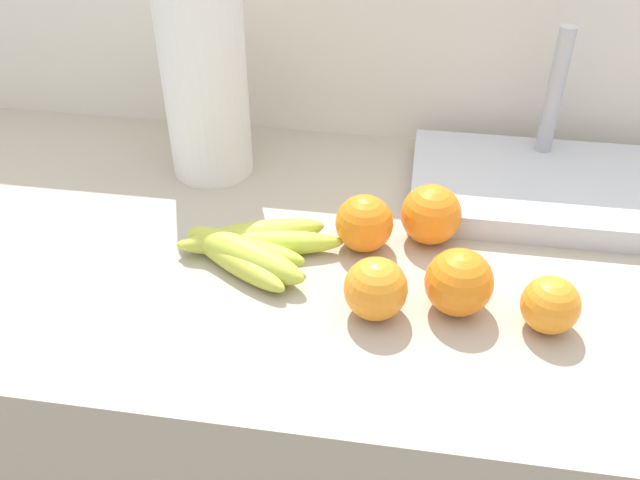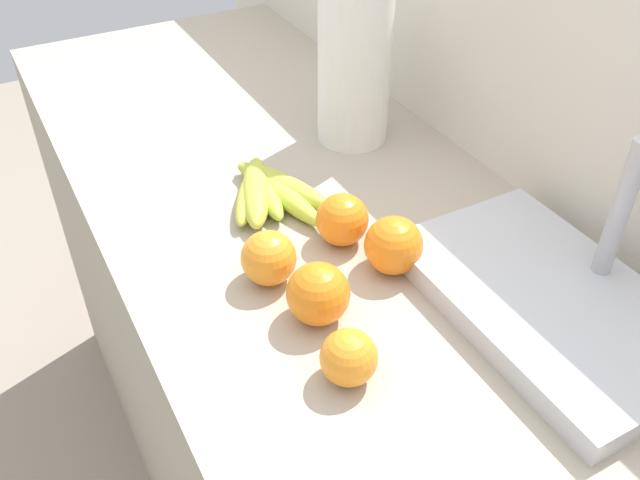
{
  "view_description": "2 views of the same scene",
  "coord_description": "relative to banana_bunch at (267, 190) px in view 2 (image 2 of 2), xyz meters",
  "views": [
    {
      "loc": [
        0.01,
        -0.73,
        1.48
      ],
      "look_at": [
        -0.1,
        -0.05,
        0.96
      ],
      "focal_mm": 38.72,
      "sensor_mm": 36.0,
      "label": 1
    },
    {
      "loc": [
        0.61,
        -0.39,
        1.53
      ],
      "look_at": [
        -0.02,
        -0.05,
        0.96
      ],
      "focal_mm": 38.04,
      "sensor_mm": 36.0,
      "label": 2
    }
  ],
  "objects": [
    {
      "name": "orange_back_right",
      "position": [
        0.23,
        0.08,
        0.02
      ],
      "size": [
        0.08,
        0.08,
        0.08
      ],
      "primitive_type": "sphere",
      "color": "orange",
      "rests_on": "counter"
    },
    {
      "name": "wall_back",
      "position": [
        0.19,
        0.39,
        -0.29
      ],
      "size": [
        2.4,
        0.06,
        1.3
      ],
      "primitive_type": "cube",
      "color": "silver",
      "rests_on": "ground"
    },
    {
      "name": "orange_front",
      "position": [
        0.26,
        -0.05,
        0.02
      ],
      "size": [
        0.08,
        0.08,
        0.08
      ],
      "primitive_type": "sphere",
      "color": "orange",
      "rests_on": "counter"
    },
    {
      "name": "orange_far_right",
      "position": [
        0.37,
        -0.07,
        0.01
      ],
      "size": [
        0.07,
        0.07,
        0.07
      ],
      "primitive_type": "sphere",
      "color": "orange",
      "rests_on": "counter"
    },
    {
      "name": "banana_bunch",
      "position": [
        0.0,
        0.0,
        0.0
      ],
      "size": [
        0.22,
        0.17,
        0.04
      ],
      "color": "gold",
      "rests_on": "counter"
    },
    {
      "name": "counter",
      "position": [
        0.19,
        0.05,
        -0.48
      ],
      "size": [
        2.0,
        0.63,
        0.92
      ],
      "primitive_type": "cube",
      "color": "#ADA08C",
      "rests_on": "ground"
    },
    {
      "name": "orange_center",
      "position": [
        0.17,
        -0.08,
        0.02
      ],
      "size": [
        0.07,
        0.07,
        0.07
      ],
      "primitive_type": "sphere",
      "color": "orange",
      "rests_on": "counter"
    },
    {
      "name": "paper_towel_roll",
      "position": [
        -0.11,
        0.22,
        0.13
      ],
      "size": [
        0.12,
        0.12,
        0.32
      ],
      "color": "white",
      "rests_on": "counter"
    },
    {
      "name": "sink_basin",
      "position": [
        0.39,
        0.21,
        0.0
      ],
      "size": [
        0.39,
        0.24,
        0.23
      ],
      "color": "#B7BABF",
      "rests_on": "counter"
    },
    {
      "name": "orange_right",
      "position": [
        0.14,
        0.05,
        0.02
      ],
      "size": [
        0.08,
        0.08,
        0.08
      ],
      "primitive_type": "sphere",
      "color": "orange",
      "rests_on": "counter"
    }
  ]
}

